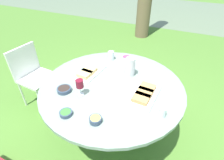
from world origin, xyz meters
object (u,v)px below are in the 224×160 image
at_px(dining_table, 112,91).
at_px(chair_near_left, 32,72).
at_px(water_pitcher, 130,67).
at_px(wine_glass, 80,84).

relative_size(dining_table, chair_near_left, 1.69).
height_order(water_pitcher, wine_glass, water_pitcher).
distance_m(dining_table, chair_near_left, 1.30).
bearing_deg(wine_glass, water_pitcher, 59.51).
height_order(dining_table, water_pitcher, water_pitcher).
bearing_deg(dining_table, chair_near_left, 176.55).
distance_m(dining_table, water_pitcher, 0.33).
bearing_deg(chair_near_left, water_pitcher, 7.06).
height_order(chair_near_left, water_pitcher, water_pitcher).
xyz_separation_m(water_pitcher, wine_glass, (-0.31, -0.53, 0.02)).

